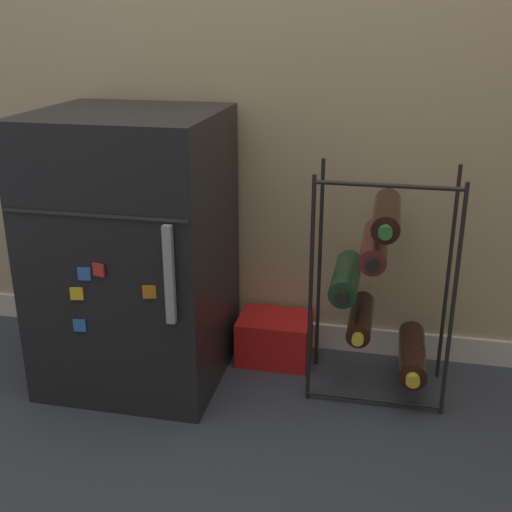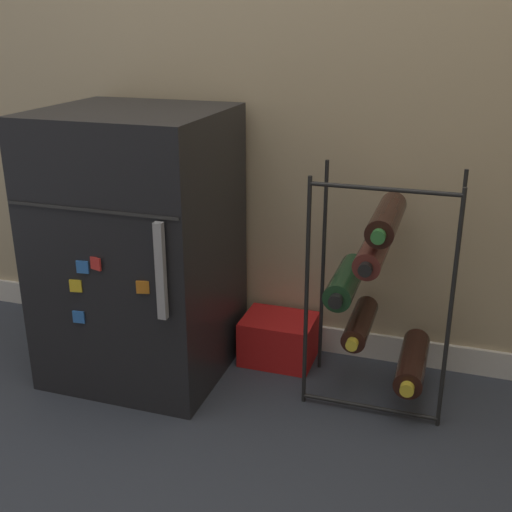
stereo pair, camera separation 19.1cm
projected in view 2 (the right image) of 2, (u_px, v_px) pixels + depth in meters
The scene contains 4 objects.
ground_plane at pixel (272, 438), 1.77m from camera, with size 14.00×14.00×0.00m, color #333842.
mini_fridge at pixel (140, 246), 2.00m from camera, with size 0.53×0.53×0.84m.
wine_rack at pixel (378, 288), 1.85m from camera, with size 0.40×0.33×0.69m.
soda_box at pixel (279, 339), 2.15m from camera, with size 0.24×0.18×0.15m.
Camera 2 is at (0.42, -1.42, 1.09)m, focal length 45.00 mm.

